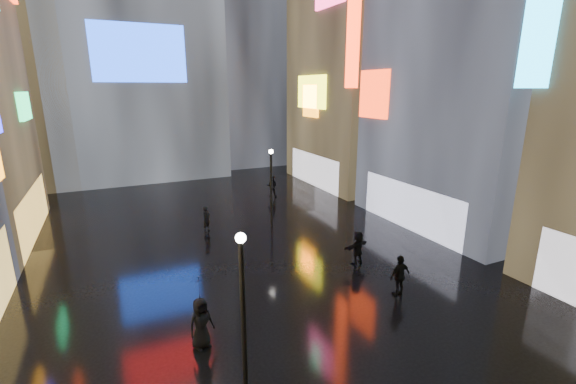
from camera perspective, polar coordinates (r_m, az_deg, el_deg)
ground at (r=24.06m, az=-8.11°, el=-6.99°), size 140.00×140.00×0.00m
building_right_far at (r=38.79m, az=11.10°, el=22.26°), size 10.28×12.00×28.00m
tower_flank_right at (r=50.44m, az=-7.68°, el=24.16°), size 12.00×12.00×34.00m
tower_flank_left at (r=44.29m, az=-36.84°, el=17.47°), size 10.00×10.00×26.00m
lamp_near at (r=11.60m, az=-6.69°, el=-16.47°), size 0.30×0.30×5.20m
lamp_far at (r=25.28m, az=-2.48°, el=1.27°), size 0.30×0.30×5.20m
pedestrian_3 at (r=18.17m, az=16.23°, el=-11.80°), size 1.16×0.57×1.91m
pedestrian_4 at (r=14.73m, az=-12.76°, el=-18.40°), size 1.07×0.86×1.91m
pedestrian_5 at (r=20.74m, az=10.28°, el=-8.10°), size 1.75×0.91×1.80m
pedestrian_6 at (r=25.43m, az=-11.97°, el=-3.95°), size 0.72×0.68×1.65m
pedestrian_7 at (r=32.77m, az=-2.37°, el=0.86°), size 1.13×1.08×1.84m
umbrella_2 at (r=14.02m, az=-13.10°, el=-13.64°), size 1.33×1.32×0.88m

